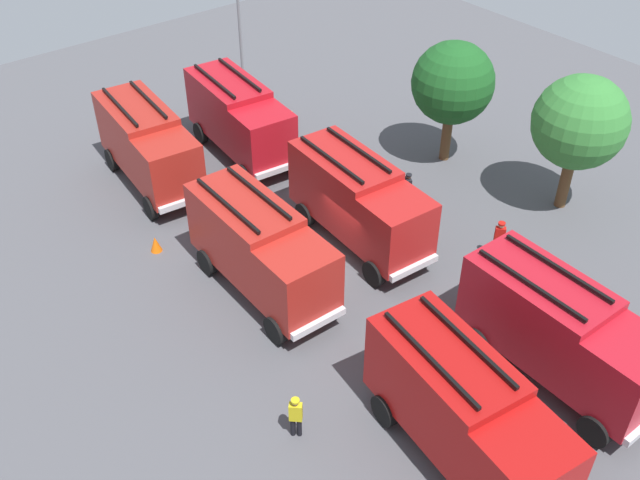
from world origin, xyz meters
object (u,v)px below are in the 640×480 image
at_px(firefighter_2, 408,188).
at_px(tree_0, 453,83).
at_px(fire_truck_3, 239,116).
at_px(fire_truck_4, 359,199).
at_px(traffic_cone_1, 156,244).
at_px(lamppost, 239,22).
at_px(firefighter_4, 290,126).
at_px(fire_truck_5, 560,330).
at_px(firefighter_1, 186,153).
at_px(fire_truck_1, 261,247).
at_px(tree_1, 580,123).
at_px(traffic_cone_0, 506,284).
at_px(fire_truck_0, 148,144).
at_px(firefighter_0, 296,415).
at_px(fire_truck_2, 465,411).
at_px(firefighter_3, 499,238).

relative_size(firefighter_2, tree_0, 0.27).
bearing_deg(tree_0, fire_truck_3, -131.01).
bearing_deg(fire_truck_4, firefighter_2, 103.24).
xyz_separation_m(traffic_cone_1, lamppost, (-10.23, 11.39, 3.88)).
bearing_deg(firefighter_4, traffic_cone_1, -20.31).
distance_m(fire_truck_5, traffic_cone_1, 16.58).
height_order(fire_truck_5, tree_0, tree_0).
bearing_deg(fire_truck_4, firefighter_1, -160.27).
bearing_deg(fire_truck_4, fire_truck_1, -85.44).
bearing_deg(tree_1, fire_truck_5, -55.57).
height_order(tree_1, traffic_cone_0, tree_1).
bearing_deg(fire_truck_0, tree_0, 65.91).
bearing_deg(tree_1, fire_truck_0, -134.35).
relative_size(fire_truck_1, traffic_cone_1, 10.30).
height_order(fire_truck_5, firefighter_0, fire_truck_5).
bearing_deg(traffic_cone_0, lamppost, 175.12).
relative_size(fire_truck_0, fire_truck_2, 0.99).
distance_m(fire_truck_0, firefighter_4, 7.57).
xyz_separation_m(tree_0, traffic_cone_1, (-2.43, -15.06, -3.78)).
height_order(fire_truck_1, fire_truck_5, same).
xyz_separation_m(fire_truck_1, traffic_cone_1, (-4.88, -2.11, -1.80)).
bearing_deg(lamppost, tree_1, 14.31).
height_order(fire_truck_5, firefighter_2, fire_truck_5).
bearing_deg(fire_truck_4, firefighter_3, 43.29).
bearing_deg(firefighter_3, fire_truck_5, 14.03).
bearing_deg(traffic_cone_1, traffic_cone_0, 41.11).
relative_size(firefighter_1, firefighter_2, 0.96).
xyz_separation_m(firefighter_0, firefighter_3, (-1.91, 11.98, 0.10)).
bearing_deg(firefighter_3, firefighter_2, -130.06).
relative_size(fire_truck_0, fire_truck_5, 1.02).
height_order(tree_0, lamppost, lamppost).
height_order(firefighter_1, traffic_cone_1, firefighter_1).
bearing_deg(firefighter_0, fire_truck_1, 17.16).
height_order(fire_truck_2, firefighter_2, fire_truck_2).
height_order(fire_truck_1, firefighter_1, fire_truck_1).
bearing_deg(lamppost, fire_truck_2, -19.68).
bearing_deg(tree_0, tree_1, 10.42).
height_order(fire_truck_2, fire_truck_4, same).
xyz_separation_m(fire_truck_1, firefighter_1, (-9.72, 2.28, -1.25)).
bearing_deg(fire_truck_3, firefighter_0, -22.67).
height_order(fire_truck_5, traffic_cone_0, fire_truck_5).
distance_m(fire_truck_4, tree_1, 10.09).
bearing_deg(firefighter_3, fire_truck_0, -101.77).
bearing_deg(fire_truck_0, fire_truck_1, 3.49).
xyz_separation_m(fire_truck_4, fire_truck_5, (9.95, 0.19, 0.00)).
xyz_separation_m(fire_truck_2, lamppost, (-25.28, 9.04, 2.08)).
distance_m(fire_truck_3, firefighter_1, 3.19).
distance_m(firefighter_0, tree_0, 18.71).
xyz_separation_m(fire_truck_0, fire_truck_5, (19.52, 4.85, 0.00)).
relative_size(firefighter_2, traffic_cone_0, 2.39).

